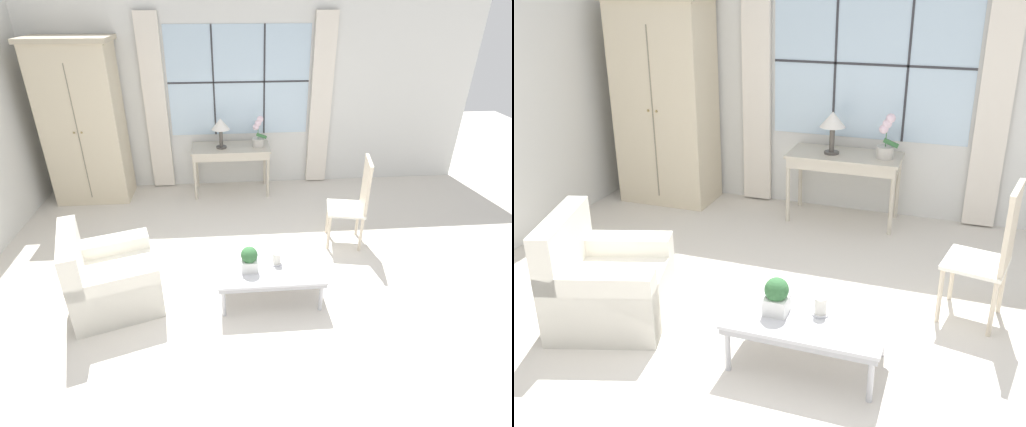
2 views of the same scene
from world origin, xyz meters
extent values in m
plane|color=silver|center=(0.00, 0.00, 0.00)|extent=(14.00, 14.00, 0.00)
cube|color=silver|center=(0.00, 3.03, 1.40)|extent=(7.20, 0.06, 2.80)
cube|color=silver|center=(0.00, 3.00, 1.61)|extent=(2.08, 0.01, 1.56)
cube|color=#2D2D33|center=(-0.37, 2.99, 1.61)|extent=(0.02, 0.02, 1.56)
cube|color=#2D2D33|center=(0.37, 2.99, 1.61)|extent=(0.02, 0.02, 1.56)
cube|color=#2D2D33|center=(0.00, 2.99, 1.61)|extent=(2.08, 0.02, 0.02)
cube|color=silver|center=(-1.24, 2.95, 1.29)|extent=(0.32, 0.06, 2.54)
cube|color=silver|center=(1.24, 2.95, 1.29)|extent=(0.32, 0.06, 2.54)
cube|color=beige|center=(-2.22, 2.65, 1.11)|extent=(1.04, 0.60, 2.22)
cube|color=#BCAE92|center=(-2.22, 2.65, 2.25)|extent=(1.12, 0.66, 0.06)
cube|color=gray|center=(-2.22, 2.35, 1.07)|extent=(0.01, 0.01, 1.87)
sphere|color=#997F4C|center=(-2.27, 2.34, 1.11)|extent=(0.03, 0.03, 0.03)
sphere|color=#997F4C|center=(-2.17, 2.34, 1.11)|extent=(0.03, 0.03, 0.03)
cube|color=beige|center=(-0.16, 2.66, 0.72)|extent=(1.17, 0.56, 0.03)
cube|color=beige|center=(-0.16, 2.66, 0.66)|extent=(1.12, 0.54, 0.10)
cylinder|color=beige|center=(-0.70, 2.42, 0.35)|extent=(0.04, 0.04, 0.71)
cylinder|color=beige|center=(0.39, 2.42, 0.35)|extent=(0.04, 0.04, 0.71)
cylinder|color=beige|center=(-0.70, 2.90, 0.35)|extent=(0.04, 0.04, 0.71)
cylinder|color=beige|center=(0.39, 2.90, 0.35)|extent=(0.04, 0.04, 0.71)
cylinder|color=#4C4742|center=(-0.30, 2.63, 0.75)|extent=(0.16, 0.16, 0.02)
cylinder|color=#4C4742|center=(-0.30, 2.63, 0.89)|extent=(0.05, 0.05, 0.26)
cone|color=white|center=(-0.30, 2.63, 1.10)|extent=(0.27, 0.27, 0.16)
cylinder|color=#BCB7AD|center=(0.25, 2.64, 0.80)|extent=(0.17, 0.17, 0.12)
cylinder|color=#336638|center=(0.25, 2.64, 1.02)|extent=(0.01, 0.01, 0.32)
cube|color=#336638|center=(0.31, 2.64, 0.90)|extent=(0.16, 0.02, 0.10)
sphere|color=silver|center=(0.22, 2.65, 1.04)|extent=(0.10, 0.10, 0.10)
sphere|color=silver|center=(0.25, 2.65, 1.09)|extent=(0.10, 0.10, 0.10)
sphere|color=silver|center=(0.28, 2.65, 1.15)|extent=(0.10, 0.10, 0.10)
cube|color=silver|center=(-1.40, 0.17, 0.21)|extent=(1.02, 1.03, 0.42)
cube|color=silver|center=(-1.71, 0.07, 0.64)|extent=(0.40, 0.83, 0.43)
cube|color=silver|center=(-1.49, 0.46, 0.28)|extent=(0.83, 0.43, 0.56)
cube|color=silver|center=(-1.30, -0.13, 0.28)|extent=(0.83, 0.43, 0.56)
cube|color=white|center=(1.18, 1.08, 0.47)|extent=(0.52, 0.52, 0.03)
cube|color=beige|center=(1.38, 1.04, 0.77)|extent=(0.12, 0.40, 0.58)
cube|color=beige|center=(1.38, 1.04, 1.08)|extent=(0.13, 0.43, 0.05)
cylinder|color=beige|center=(0.96, 0.93, 0.23)|extent=(0.04, 0.04, 0.45)
cylinder|color=beige|center=(1.04, 1.30, 0.23)|extent=(0.04, 0.04, 0.45)
cylinder|color=beige|center=(1.33, 0.85, 0.23)|extent=(0.04, 0.04, 0.45)
cylinder|color=beige|center=(1.41, 1.22, 0.23)|extent=(0.04, 0.04, 0.45)
cube|color=#BCBCC1|center=(0.15, 0.12, 0.35)|extent=(1.05, 0.59, 0.03)
cube|color=#A0A0A4|center=(0.15, 0.12, 0.32)|extent=(1.03, 0.58, 0.04)
cylinder|color=#BCBCC1|center=(-0.32, -0.13, 0.17)|extent=(0.04, 0.04, 0.34)
cylinder|color=#BCBCC1|center=(0.62, -0.13, 0.17)|extent=(0.04, 0.04, 0.34)
cylinder|color=#BCBCC1|center=(-0.32, 0.36, 0.17)|extent=(0.04, 0.04, 0.34)
cylinder|color=#BCBCC1|center=(0.62, 0.36, 0.17)|extent=(0.04, 0.04, 0.34)
cube|color=white|center=(-0.06, 0.10, 0.43)|extent=(0.16, 0.16, 0.12)
sphere|color=#336638|center=(-0.06, 0.10, 0.54)|extent=(0.16, 0.16, 0.16)
cylinder|color=silver|center=(0.22, 0.17, 0.37)|extent=(0.11, 0.11, 0.01)
cylinder|color=silver|center=(0.22, 0.17, 0.44)|extent=(0.08, 0.08, 0.12)
cylinder|color=black|center=(0.22, 0.17, 0.50)|extent=(0.00, 0.00, 0.01)
camera|label=1|loc=(-0.26, -3.08, 2.76)|focal=28.00mm
camera|label=2|loc=(0.96, -3.01, 2.44)|focal=40.00mm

